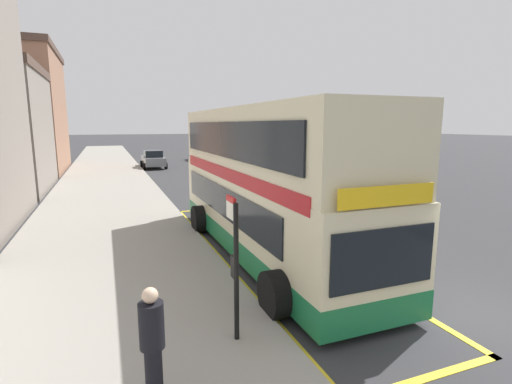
{
  "coord_description": "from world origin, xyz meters",
  "views": [
    {
      "loc": [
        -6.9,
        -4.86,
        3.92
      ],
      "look_at": [
        -2.38,
        6.69,
        1.74
      ],
      "focal_mm": 26.95,
      "sensor_mm": 36.0,
      "label": 1
    }
  ],
  "objects_px": {
    "bus_stop_sign": "(235,256)",
    "parked_car_grey_kerbside": "(153,159)",
    "pedestrian_waiting_near_sign": "(152,341)",
    "parked_car_silver_ahead": "(202,153)",
    "double_decker_bus": "(266,187)"
  },
  "relations": [
    {
      "from": "bus_stop_sign",
      "to": "double_decker_bus",
      "type": "bearing_deg",
      "value": 61.2
    },
    {
      "from": "bus_stop_sign",
      "to": "parked_car_grey_kerbside",
      "type": "distance_m",
      "value": 30.07
    },
    {
      "from": "pedestrian_waiting_near_sign",
      "to": "double_decker_bus",
      "type": "bearing_deg",
      "value": 54.47
    },
    {
      "from": "pedestrian_waiting_near_sign",
      "to": "bus_stop_sign",
      "type": "bearing_deg",
      "value": 36.51
    },
    {
      "from": "bus_stop_sign",
      "to": "parked_car_silver_ahead",
      "type": "relative_size",
      "value": 0.61
    },
    {
      "from": "parked_car_grey_kerbside",
      "to": "bus_stop_sign",
      "type": "bearing_deg",
      "value": 86.96
    },
    {
      "from": "parked_car_grey_kerbside",
      "to": "pedestrian_waiting_near_sign",
      "type": "distance_m",
      "value": 31.35
    },
    {
      "from": "parked_car_silver_ahead",
      "to": "parked_car_grey_kerbside",
      "type": "relative_size",
      "value": 1.0
    },
    {
      "from": "bus_stop_sign",
      "to": "pedestrian_waiting_near_sign",
      "type": "xyz_separation_m",
      "value": [
        -1.56,
        -1.15,
        -0.61
      ]
    },
    {
      "from": "double_decker_bus",
      "to": "bus_stop_sign",
      "type": "height_order",
      "value": "double_decker_bus"
    },
    {
      "from": "parked_car_silver_ahead",
      "to": "bus_stop_sign",
      "type": "bearing_deg",
      "value": 78.82
    },
    {
      "from": "bus_stop_sign",
      "to": "parked_car_grey_kerbside",
      "type": "bearing_deg",
      "value": 86.12
    },
    {
      "from": "parked_car_silver_ahead",
      "to": "parked_car_grey_kerbside",
      "type": "distance_m",
      "value": 8.54
    },
    {
      "from": "bus_stop_sign",
      "to": "pedestrian_waiting_near_sign",
      "type": "bearing_deg",
      "value": -143.49
    },
    {
      "from": "double_decker_bus",
      "to": "parked_car_silver_ahead",
      "type": "relative_size",
      "value": 2.57
    }
  ]
}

